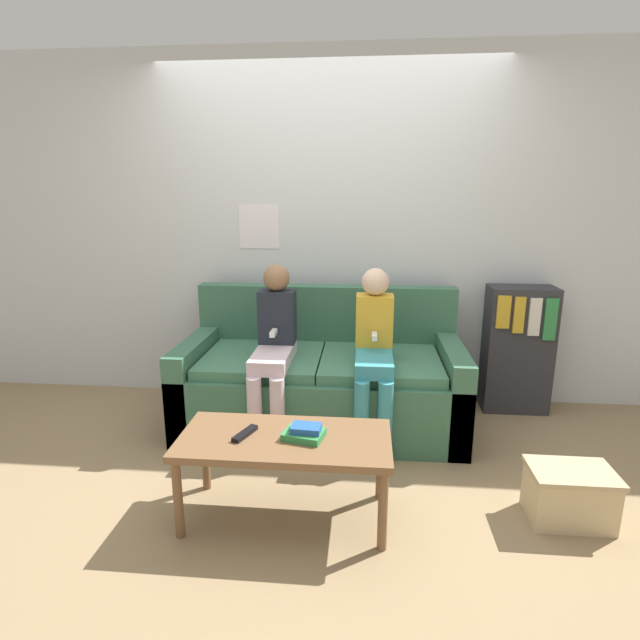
% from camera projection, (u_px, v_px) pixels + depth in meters
% --- Properties ---
extents(ground_plane, '(10.00, 10.00, 0.00)m').
position_uv_depth(ground_plane, '(313.00, 463.00, 3.01)').
color(ground_plane, '#937A56').
extents(wall_back, '(8.00, 0.06, 2.60)m').
position_uv_depth(wall_back, '(328.00, 232.00, 3.77)').
color(wall_back, silver).
rests_on(wall_back, ground_plane).
extents(couch, '(1.90, 0.90, 0.92)m').
position_uv_depth(couch, '(322.00, 382.00, 3.49)').
color(couch, '#38664C').
rests_on(couch, ground_plane).
extents(coffee_table, '(1.03, 0.48, 0.44)m').
position_uv_depth(coffee_table, '(285.00, 446.00, 2.43)').
color(coffee_table, brown).
rests_on(coffee_table, ground_plane).
extents(person_left, '(0.24, 0.60, 1.13)m').
position_uv_depth(person_left, '(274.00, 343.00, 3.22)').
color(person_left, silver).
rests_on(person_left, ground_plane).
extents(person_right, '(0.24, 0.60, 1.12)m').
position_uv_depth(person_right, '(374.00, 347.00, 3.17)').
color(person_right, teal).
rests_on(person_right, ground_plane).
extents(tv_remote, '(0.10, 0.17, 0.02)m').
position_uv_depth(tv_remote, '(245.00, 433.00, 2.43)').
color(tv_remote, black).
rests_on(tv_remote, coffee_table).
extents(book_stack, '(0.21, 0.18, 0.07)m').
position_uv_depth(book_stack, '(305.00, 433.00, 2.40)').
color(book_stack, '#2D8442').
rests_on(book_stack, coffee_table).
extents(bookshelf, '(0.47, 0.27, 0.94)m').
position_uv_depth(bookshelf, '(517.00, 349.00, 3.67)').
color(bookshelf, '#2D2D33').
rests_on(bookshelf, ground_plane).
extents(storage_box, '(0.40, 0.28, 0.28)m').
position_uv_depth(storage_box, '(569.00, 495.00, 2.46)').
color(storage_box, '#CCB284').
rests_on(storage_box, ground_plane).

